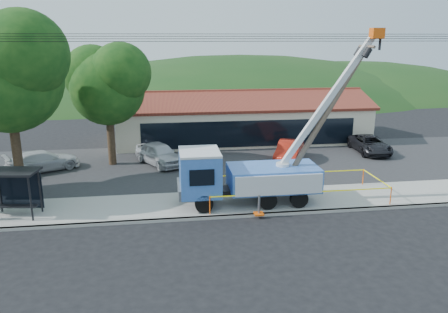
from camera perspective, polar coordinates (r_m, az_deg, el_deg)
name	(u,v)px	position (r m, az deg, el deg)	size (l,w,h in m)	color
ground	(234,235)	(21.35, 1.31, -10.23)	(120.00, 120.00, 0.00)	black
curb	(228,217)	(23.21, 0.46, -7.85)	(60.00, 0.25, 0.15)	#B0AEA5
sidewalk	(223,203)	(24.95, -0.19, -6.15)	(60.00, 4.00, 0.15)	#B0AEA5
parking_lot	(208,165)	(32.48, -2.13, -1.07)	(60.00, 12.00, 0.10)	#28282B
strip_mall	(242,120)	(40.31, 2.32, 4.83)	(22.50, 8.53, 4.67)	beige
tree_west_near	(6,68)	(28.45, -26.59, 10.35)	(7.56, 6.72, 10.80)	#332316
tree_lot	(107,81)	(32.36, -15.03, 9.49)	(6.30, 5.60, 8.94)	#332316
hill_west	(89,95)	(75.50, -17.19, 7.63)	(78.40, 56.00, 28.00)	#163D16
hill_center	(239,93)	(75.73, 2.02, 8.31)	(89.60, 64.00, 32.00)	#163D16
hill_east	(350,91)	(81.62, 16.13, 8.24)	(72.80, 52.00, 26.00)	#163D16
utility_truck	(245,174)	(24.35, 2.76, -2.31)	(11.04, 4.19, 9.52)	black
leaning_pole	(327,112)	(24.83, 13.35, 5.71)	(5.54, 1.79, 9.42)	brown
bus_shelter	(14,182)	(25.10, -25.69, -3.01)	(2.78, 1.95, 2.49)	black
caution_tape	(294,186)	(25.63, 9.10, -3.80)	(10.23, 3.52, 1.02)	#F6570D
car_silver	(160,166)	(32.75, -8.39, -1.18)	(1.93, 4.80, 1.64)	silver
car_red	(289,163)	(33.53, 8.44, -0.79)	(1.65, 4.73, 1.56)	#A51D10
car_white	(44,172)	(33.43, -22.45, -1.87)	(2.01, 4.94, 1.43)	silver
car_dark	(369,154)	(37.63, 18.42, 0.35)	(2.29, 4.96, 1.38)	black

